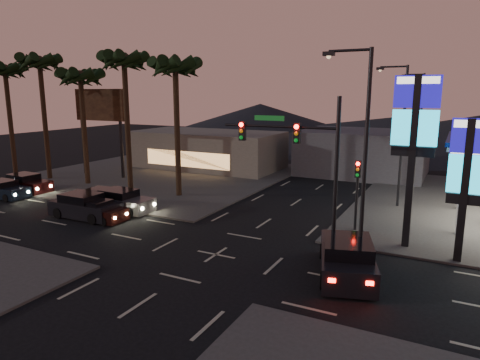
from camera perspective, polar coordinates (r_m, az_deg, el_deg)
The scene contains 26 objects.
ground at distance 22.28m, azimuth -3.22°, elevation -9.90°, with size 140.00×140.00×0.00m, color black.
corner_lot_nw at distance 43.78m, azimuth -10.71°, elevation 0.72°, with size 24.00×24.00×0.12m, color #47443F.
pylon_sign_tall at distance 23.50m, azimuth 22.26°, elevation 6.44°, with size 2.20×0.35×9.00m.
pylon_sign_short at distance 22.61m, azimuth 27.98°, elevation 1.33°, with size 1.60×0.35×7.00m.
traffic_signal_mast at distance 21.17m, azimuth 8.21°, elevation 3.52°, with size 6.10×0.39×8.00m.
pedestal_signal at distance 25.86m, azimuth 15.36°, elevation -0.50°, with size 0.32×0.39×4.30m.
streetlight_near at distance 19.37m, azimuth 15.82°, elevation 3.92°, with size 2.14×0.25×10.00m.
streetlight_mid at distance 32.15m, azimuth 20.55°, elevation 6.50°, with size 2.14×0.25×10.00m.
streetlight_far at distance 46.06m, azimuth 22.71°, elevation 7.66°, with size 2.14×0.25×10.00m.
palm_a at distance 33.64m, azimuth -8.60°, elevation 13.62°, with size 4.41×4.41×10.86m.
palm_b at distance 36.80m, azimuth -15.15°, elevation 14.02°, with size 4.41×4.41×11.46m.
palm_c at distance 40.28m, azimuth -20.46°, elevation 11.90°, with size 4.41×4.41×10.26m.
palm_d at distance 44.12m, azimuth -25.10°, elevation 13.11°, with size 4.41×4.41×11.66m.
palm_e at distance 48.12m, azimuth -28.79°, elevation 11.92°, with size 4.41×4.41×11.06m.
billboard at distance 43.81m, azimuth -18.17°, elevation 8.63°, with size 6.00×0.30×8.50m.
building_far_west at distance 47.21m, azimuth -4.40°, elevation 4.05°, with size 16.00×8.00×4.00m, color #726B5B.
building_far_mid at distance 45.06m, azimuth 16.06°, elevation 3.53°, with size 12.00×9.00×4.40m, color #4C4C51.
hill_left at distance 85.73m, azimuth 2.70°, elevation 8.11°, with size 40.00×40.00×6.00m, color black.
hill_center at distance 78.79m, azimuth 19.57°, elevation 6.43°, with size 60.00×60.00×4.00m, color black.
car_lane_a_front at distance 30.20m, azimuth -20.02°, elevation -3.33°, with size 4.98×2.18×1.61m.
car_lane_a_mid at distance 29.34m, azimuth -18.52°, elevation -3.93°, with size 4.05×1.73×1.31m.
car_lane_a_rear at distance 38.51m, azimuth -28.98°, elevation -1.14°, with size 4.27×1.85×1.38m.
car_lane_b_front at distance 30.98m, azimuth -15.47°, elevation -2.75°, with size 4.72×2.06×1.52m.
car_lane_b_mid at distance 32.46m, azimuth -17.54°, elevation -2.37°, with size 4.26×2.02×1.35m.
car_lane_b_rear at distance 39.92m, azimuth -26.64°, elevation -0.43°, with size 4.70×2.12×1.51m.
suv_station at distance 20.20m, azimuth 14.03°, elevation -10.03°, with size 3.68×5.74×1.78m.
Camera 1 is at (10.57, -17.84, 8.14)m, focal length 32.00 mm.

